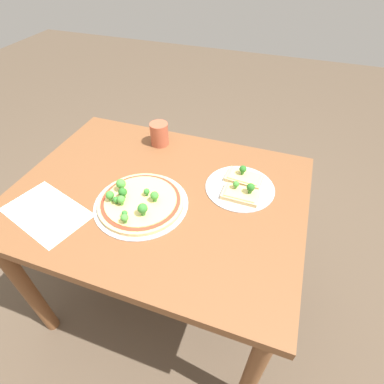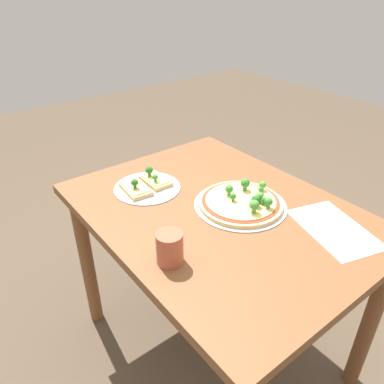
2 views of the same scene
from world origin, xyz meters
TOP-DOWN VIEW (x-y plane):
  - ground_plane at (0.00, 0.00)m, footprint 8.00×8.00m
  - dining_table at (0.00, 0.00)m, footprint 1.09×0.83m
  - pizza_tray_whole at (0.03, 0.08)m, footprint 0.34×0.34m
  - pizza_tray_slice at (-0.29, -0.13)m, footprint 0.26×0.26m
  - drinking_cup at (0.12, -0.30)m, footprint 0.08×0.08m
  - paper_menu at (0.33, 0.22)m, footprint 0.34×0.27m

SIDE VIEW (x-z plane):
  - ground_plane at x=0.00m, z-range 0.00..0.00m
  - dining_table at x=0.00m, z-range 0.27..1.03m
  - paper_menu at x=0.33m, z-range 0.76..0.76m
  - pizza_tray_slice at x=-0.29m, z-range 0.74..0.81m
  - pizza_tray_whole at x=0.03m, z-range 0.74..0.81m
  - drinking_cup at x=0.12m, z-range 0.76..0.86m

